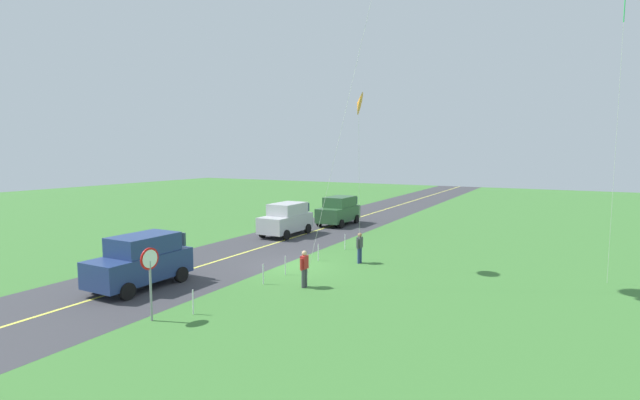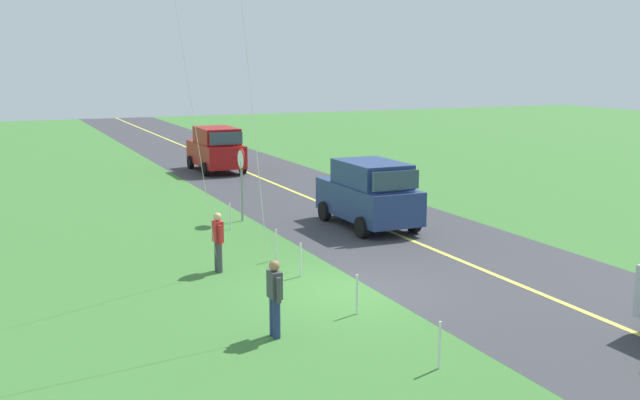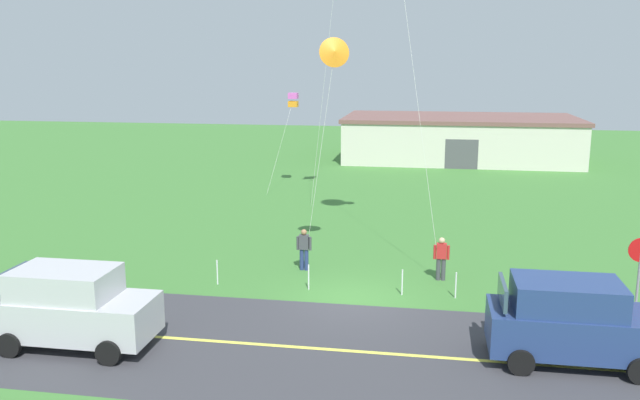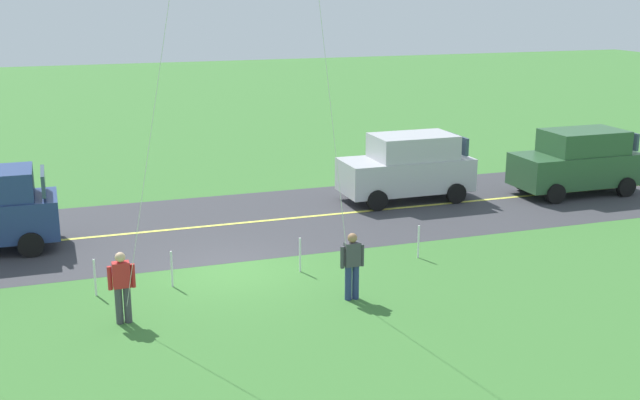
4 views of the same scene
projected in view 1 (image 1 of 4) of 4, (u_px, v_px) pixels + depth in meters
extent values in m
cube|color=#3D7533|center=(291.00, 267.00, 23.55)|extent=(120.00, 120.00, 0.10)
cube|color=#38383D|center=(230.00, 257.00, 25.44)|extent=(120.00, 7.00, 0.00)
cube|color=#E5E04C|center=(230.00, 257.00, 25.44)|extent=(120.00, 0.16, 0.00)
cube|color=navy|center=(140.00, 267.00, 19.72)|extent=(4.40, 1.90, 1.10)
cube|color=navy|center=(144.00, 244.00, 19.84)|extent=(2.73, 1.75, 0.80)
cube|color=#334756|center=(122.00, 249.00, 18.90)|extent=(0.10, 1.62, 0.64)
cube|color=#334756|center=(172.00, 238.00, 21.26)|extent=(0.10, 1.62, 0.60)
cylinder|color=black|center=(127.00, 291.00, 18.08)|extent=(0.68, 0.22, 0.68)
cylinder|color=black|center=(96.00, 285.00, 18.98)|extent=(0.68, 0.22, 0.68)
cylinder|color=black|center=(181.00, 274.00, 20.58)|extent=(0.68, 0.22, 0.68)
cylinder|color=black|center=(151.00, 269.00, 21.48)|extent=(0.68, 0.22, 0.68)
cube|color=#B7B7BC|center=(286.00, 223.00, 32.04)|extent=(4.40, 1.90, 1.10)
cube|color=#B7B7BC|center=(288.00, 209.00, 32.16)|extent=(2.73, 1.75, 0.80)
cube|color=#334756|center=(279.00, 211.00, 31.21)|extent=(0.10, 1.62, 0.64)
cube|color=#334756|center=(300.00, 206.00, 33.57)|extent=(0.10, 1.62, 0.60)
cylinder|color=black|center=(286.00, 235.00, 30.39)|extent=(0.68, 0.22, 0.68)
cylinder|color=black|center=(263.00, 233.00, 31.30)|extent=(0.68, 0.22, 0.68)
cylinder|color=black|center=(308.00, 229.00, 32.89)|extent=(0.68, 0.22, 0.68)
cylinder|color=black|center=(285.00, 227.00, 33.80)|extent=(0.68, 0.22, 0.68)
cube|color=#2D5633|center=(338.00, 214.00, 36.73)|extent=(4.40, 1.90, 1.10)
cube|color=#2D5633|center=(340.00, 202.00, 36.85)|extent=(2.73, 1.75, 0.80)
cube|color=#334756|center=(334.00, 203.00, 35.90)|extent=(0.10, 1.62, 0.64)
cube|color=#334756|center=(348.00, 200.00, 38.26)|extent=(0.10, 1.62, 0.60)
cylinder|color=black|center=(341.00, 224.00, 35.08)|extent=(0.68, 0.22, 0.68)
cylinder|color=black|center=(319.00, 222.00, 35.98)|extent=(0.68, 0.22, 0.68)
cylinder|color=black|center=(356.00, 219.00, 37.58)|extent=(0.68, 0.22, 0.68)
cylinder|color=black|center=(336.00, 218.00, 38.48)|extent=(0.68, 0.22, 0.68)
cylinder|color=gray|center=(151.00, 291.00, 15.76)|extent=(0.08, 0.08, 2.10)
cylinder|color=red|center=(150.00, 259.00, 15.64)|extent=(0.76, 0.04, 0.76)
cylinder|color=white|center=(150.00, 259.00, 15.63)|extent=(0.62, 0.01, 0.62)
cylinder|color=#3F3F47|center=(305.00, 277.00, 19.83)|extent=(0.16, 0.16, 0.82)
cylinder|color=#3F3F47|center=(303.00, 278.00, 19.67)|extent=(0.16, 0.16, 0.82)
cube|color=red|center=(304.00, 262.00, 19.68)|extent=(0.36, 0.22, 0.56)
cylinder|color=red|center=(307.00, 262.00, 19.89)|extent=(0.10, 0.10, 0.52)
cylinder|color=red|center=(301.00, 264.00, 19.47)|extent=(0.10, 0.10, 0.52)
sphere|color=#D8AD84|center=(304.00, 253.00, 19.64)|extent=(0.22, 0.22, 0.22)
cylinder|color=navy|center=(360.00, 255.00, 24.15)|extent=(0.16, 0.16, 0.82)
cylinder|color=navy|center=(359.00, 256.00, 23.99)|extent=(0.16, 0.16, 0.82)
cube|color=#3F3F47|center=(360.00, 242.00, 24.00)|extent=(0.36, 0.22, 0.56)
cylinder|color=#3F3F47|center=(362.00, 242.00, 24.22)|extent=(0.10, 0.10, 0.52)
cylinder|color=#3F3F47|center=(358.00, 244.00, 23.80)|extent=(0.10, 0.10, 0.52)
sphere|color=#9E704C|center=(360.00, 235.00, 23.96)|extent=(0.22, 0.22, 0.22)
cylinder|color=silver|center=(343.00, 122.00, 19.49)|extent=(2.34, 2.50, 14.13)
cylinder|color=silver|center=(359.00, 186.00, 23.13)|extent=(1.10, 0.37, 8.14)
cone|color=orange|center=(359.00, 103.00, 22.15)|extent=(1.17, 0.71, 1.11)
cylinder|color=silver|center=(616.00, 141.00, 19.15)|extent=(1.39, 0.13, 12.48)
cylinder|color=green|center=(625.00, 3.00, 18.02)|extent=(0.04, 0.04, 1.40)
cylinder|color=silver|center=(345.00, 242.00, 27.48)|extent=(0.05, 0.05, 0.90)
cylinder|color=silver|center=(318.00, 252.00, 24.59)|extent=(0.05, 0.05, 0.90)
cylinder|color=silver|center=(285.00, 265.00, 21.76)|extent=(0.05, 0.05, 0.90)
cylinder|color=silver|center=(263.00, 274.00, 20.20)|extent=(0.05, 0.05, 0.90)
cylinder|color=silver|center=(193.00, 302.00, 16.45)|extent=(0.05, 0.05, 0.90)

